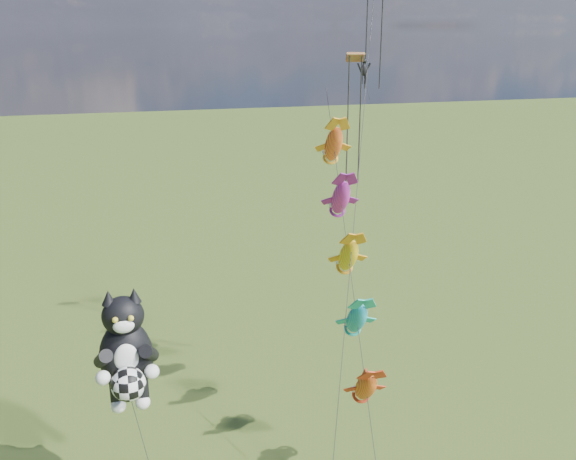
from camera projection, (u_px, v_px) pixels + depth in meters
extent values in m
cylinder|color=black|center=(148.00, 459.00, 28.79)|extent=(1.17, 2.49, 5.34)
ellipsoid|color=black|center=(126.00, 357.00, 28.74)|extent=(2.95, 2.71, 3.48)
ellipsoid|color=black|center=(123.00, 316.00, 28.01)|extent=(2.34, 2.25, 1.76)
cone|color=black|center=(108.00, 298.00, 27.59)|extent=(0.79, 0.79, 0.65)
cone|color=black|center=(134.00, 295.00, 27.86)|extent=(0.79, 0.79, 0.65)
ellipsoid|color=white|center=(124.00, 326.00, 27.41)|extent=(1.02, 0.77, 0.63)
ellipsoid|color=white|center=(126.00, 359.00, 27.89)|extent=(1.16, 0.79, 1.43)
sphere|color=gold|center=(115.00, 320.00, 27.15)|extent=(0.26, 0.26, 0.26)
sphere|color=gold|center=(131.00, 318.00, 27.31)|extent=(0.26, 0.26, 0.26)
sphere|color=white|center=(103.00, 378.00, 27.51)|extent=(0.65, 0.65, 0.65)
sphere|color=white|center=(152.00, 372.00, 28.02)|extent=(0.65, 0.65, 0.65)
sphere|color=white|center=(118.00, 406.00, 29.16)|extent=(0.70, 0.70, 0.70)
sphere|color=white|center=(143.00, 402.00, 29.43)|extent=(0.70, 0.70, 0.70)
sphere|color=white|center=(128.00, 384.00, 27.55)|extent=(1.50, 1.50, 1.50)
cylinder|color=black|center=(352.00, 282.00, 32.33)|extent=(2.12, 15.70, 17.81)
ellipsoid|color=orange|center=(366.00, 387.00, 30.24)|extent=(1.27, 2.65, 2.71)
ellipsoid|color=#197FBF|center=(357.00, 318.00, 31.57)|extent=(1.27, 2.65, 2.71)
ellipsoid|color=yellow|center=(348.00, 256.00, 32.90)|extent=(1.27, 2.65, 2.71)
ellipsoid|color=#D833B1|center=(341.00, 198.00, 34.24)|extent=(1.27, 2.65, 2.71)
ellipsoid|color=red|center=(334.00, 144.00, 35.57)|extent=(1.27, 2.65, 2.71)
cylinder|color=black|center=(355.00, 217.00, 32.46)|extent=(7.59, 15.34, 23.99)
cube|color=green|center=(355.00, 57.00, 35.38)|extent=(1.10, 0.96, 0.54)
cylinder|color=black|center=(348.00, 123.00, 36.40)|extent=(0.08, 0.08, 7.24)
cylinder|color=black|center=(359.00, 123.00, 36.57)|extent=(0.08, 0.08, 7.24)
cylinder|color=black|center=(367.00, 12.00, 37.28)|extent=(0.08, 0.08, 9.21)
cylinder|color=black|center=(381.00, 12.00, 37.49)|extent=(0.08, 0.08, 9.21)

